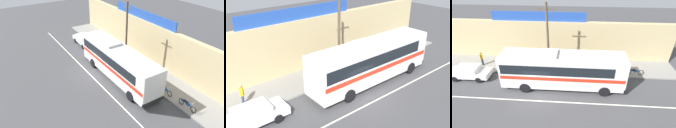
# 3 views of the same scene
# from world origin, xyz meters

# --- Properties ---
(ground_plane) EXTENTS (70.00, 70.00, 0.00)m
(ground_plane) POSITION_xyz_m (0.00, 0.00, 0.00)
(ground_plane) COLOR #444447
(sidewalk_slab) EXTENTS (30.00, 3.60, 0.14)m
(sidewalk_slab) POSITION_xyz_m (0.00, 5.20, 0.07)
(sidewalk_slab) COLOR gray
(sidewalk_slab) RESTS_ON ground_plane
(storefront_facade) EXTENTS (30.00, 0.70, 4.80)m
(storefront_facade) POSITION_xyz_m (0.00, 7.35, 2.40)
(storefront_facade) COLOR tan
(storefront_facade) RESTS_ON ground_plane
(storefront_billboard) EXTENTS (11.04, 0.12, 1.10)m
(storefront_billboard) POSITION_xyz_m (-0.91, 7.35, 5.35)
(storefront_billboard) COLOR #234CAD
(storefront_billboard) RESTS_ON storefront_facade
(road_center_stripe) EXTENTS (30.00, 0.14, 0.01)m
(road_center_stripe) POSITION_xyz_m (0.00, -0.80, 0.00)
(road_center_stripe) COLOR silver
(road_center_stripe) RESTS_ON ground_plane
(intercity_bus) EXTENTS (11.69, 2.66, 3.78)m
(intercity_bus) POSITION_xyz_m (2.29, 1.56, 2.07)
(intercity_bus) COLOR silver
(intercity_bus) RESTS_ON ground_plane
(parked_car) EXTENTS (4.40, 1.84, 1.37)m
(parked_car) POSITION_xyz_m (-7.67, 2.29, 0.74)
(parked_car) COLOR silver
(parked_car) RESTS_ON ground_plane
(utility_pole) EXTENTS (1.60, 0.22, 7.61)m
(utility_pole) POSITION_xyz_m (0.72, 3.78, 4.08)
(utility_pole) COLOR brown
(utility_pole) RESTS_ON sidewalk_slab
(motorcycle_black) EXTENTS (1.97, 0.56, 0.94)m
(motorcycle_black) POSITION_xyz_m (10.02, 3.92, 0.57)
(motorcycle_black) COLOR black
(motorcycle_black) RESTS_ON sidewalk_slab
(motorcycle_orange) EXTENTS (1.87, 0.56, 0.94)m
(motorcycle_orange) POSITION_xyz_m (7.35, 3.81, 0.57)
(motorcycle_orange) COLOR black
(motorcycle_orange) RESTS_ON sidewalk_slab
(pedestrian_far_left) EXTENTS (0.30, 0.48, 1.70)m
(pedestrian_far_left) POSITION_xyz_m (-7.43, 4.70, 1.13)
(pedestrian_far_left) COLOR navy
(pedestrian_far_left) RESTS_ON sidewalk_slab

